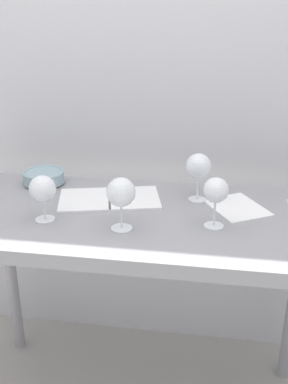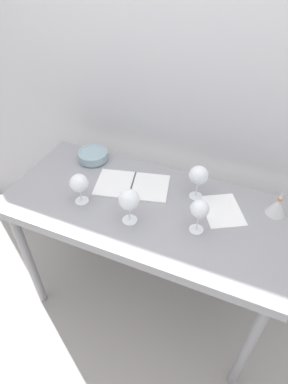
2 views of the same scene
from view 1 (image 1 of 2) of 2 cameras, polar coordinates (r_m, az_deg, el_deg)
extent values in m
cube|color=silver|center=(1.98, 1.34, 14.03)|extent=(3.80, 0.04, 2.60)
cube|color=gray|center=(1.64, -1.08, -3.21)|extent=(1.40, 0.64, 0.04)
cube|color=gray|center=(1.36, -3.47, -9.26)|extent=(1.40, 0.01, 0.05)
cylinder|color=gray|center=(2.26, -16.26, -9.51)|extent=(0.05, 0.05, 0.86)
cylinder|color=white|center=(1.75, 6.63, -0.91)|extent=(0.07, 0.07, 0.00)
cylinder|color=white|center=(1.73, 6.70, 0.53)|extent=(0.01, 0.01, 0.09)
sphere|color=white|center=(1.70, 6.83, 3.23)|extent=(0.10, 0.10, 0.10)
cylinder|color=maroon|center=(1.70, 6.80, 2.70)|extent=(0.07, 0.07, 0.02)
cylinder|color=white|center=(1.61, -12.22, -3.34)|extent=(0.07, 0.07, 0.00)
cylinder|color=white|center=(1.60, -12.33, -2.09)|extent=(0.01, 0.01, 0.07)
sphere|color=white|center=(1.57, -12.56, 0.41)|extent=(0.09, 0.09, 0.09)
cylinder|color=maroon|center=(1.57, -12.51, -0.12)|extent=(0.06, 0.06, 0.02)
cylinder|color=white|center=(1.52, -2.80, -4.53)|extent=(0.07, 0.07, 0.00)
cylinder|color=white|center=(1.50, -2.84, -2.98)|extent=(0.01, 0.01, 0.09)
sphere|color=white|center=(1.46, -2.90, -0.01)|extent=(0.10, 0.10, 0.10)
cylinder|color=#5B0D22|center=(1.47, -2.89, -0.61)|extent=(0.07, 0.07, 0.02)
cylinder|color=white|center=(1.55, 8.69, -4.19)|extent=(0.07, 0.07, 0.00)
cylinder|color=white|center=(1.53, 8.80, -2.59)|extent=(0.01, 0.01, 0.09)
sphere|color=white|center=(1.50, 8.98, 0.24)|extent=(0.08, 0.08, 0.08)
cylinder|color=maroon|center=(1.50, 8.94, -0.29)|extent=(0.06, 0.06, 0.02)
cube|color=white|center=(1.74, -7.44, -0.95)|extent=(0.24, 0.26, 0.01)
cube|color=white|center=(1.74, -1.24, -0.74)|extent=(0.24, 0.26, 0.01)
cube|color=#3F3F47|center=(1.74, -4.34, -0.85)|extent=(0.06, 0.21, 0.01)
cube|color=white|center=(1.70, 11.47, -1.84)|extent=(0.26, 0.28, 0.00)
cylinder|color=beige|center=(1.93, -12.32, 1.10)|extent=(0.12, 0.12, 0.01)
cylinder|color=#8CA8B2|center=(1.92, -12.38, 1.80)|extent=(0.17, 0.17, 0.04)
torus|color=#8CA8B2|center=(1.92, -12.44, 2.42)|extent=(0.17, 0.17, 0.01)
camera|label=2|loc=(0.60, 52.54, 58.72)|focal=30.03mm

